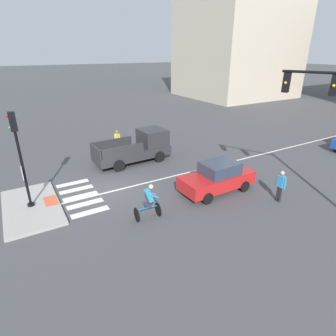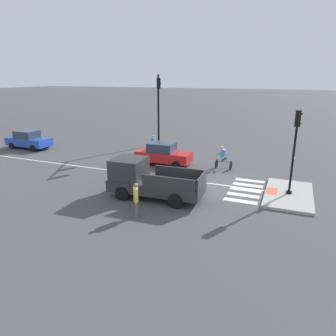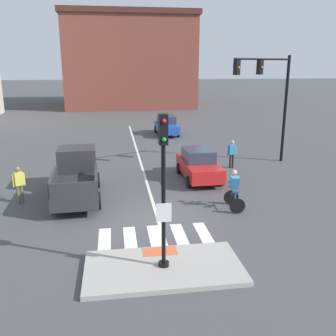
% 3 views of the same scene
% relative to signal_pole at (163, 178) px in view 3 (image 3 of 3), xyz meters
% --- Properties ---
extents(ground_plane, '(300.00, 300.00, 0.00)m').
position_rel_signal_pole_xyz_m(ground_plane, '(0.00, 3.80, -2.89)').
color(ground_plane, '#474749').
extents(traffic_island, '(4.71, 2.49, 0.15)m').
position_rel_signal_pole_xyz_m(traffic_island, '(0.00, 0.01, -2.81)').
color(traffic_island, '#A3A099').
rests_on(traffic_island, ground).
extents(tactile_pad_front, '(1.10, 0.60, 0.01)m').
position_rel_signal_pole_xyz_m(tactile_pad_front, '(0.00, 0.91, -2.73)').
color(tactile_pad_front, '#DB5B38').
rests_on(tactile_pad_front, traffic_island).
extents(signal_pole, '(0.44, 0.38, 4.54)m').
position_rel_signal_pole_xyz_m(signal_pole, '(0.00, 0.00, 0.00)').
color(signal_pole, black).
rests_on(signal_pole, traffic_island).
extents(crosswalk_stripe_a, '(0.44, 1.80, 0.01)m').
position_rel_signal_pole_xyz_m(crosswalk_stripe_a, '(-1.79, 2.36, -2.88)').
color(crosswalk_stripe_a, silver).
rests_on(crosswalk_stripe_a, ground).
extents(crosswalk_stripe_b, '(0.44, 1.80, 0.01)m').
position_rel_signal_pole_xyz_m(crosswalk_stripe_b, '(-0.90, 2.36, -2.88)').
color(crosswalk_stripe_b, silver).
rests_on(crosswalk_stripe_b, ground).
extents(crosswalk_stripe_c, '(0.44, 1.80, 0.01)m').
position_rel_signal_pole_xyz_m(crosswalk_stripe_c, '(0.00, 2.36, -2.88)').
color(crosswalk_stripe_c, silver).
rests_on(crosswalk_stripe_c, ground).
extents(crosswalk_stripe_d, '(0.44, 1.80, 0.01)m').
position_rel_signal_pole_xyz_m(crosswalk_stripe_d, '(0.90, 2.36, -2.88)').
color(crosswalk_stripe_d, silver).
rests_on(crosswalk_stripe_d, ground).
extents(crosswalk_stripe_e, '(0.44, 1.80, 0.01)m').
position_rel_signal_pole_xyz_m(crosswalk_stripe_e, '(1.79, 2.36, -2.88)').
color(crosswalk_stripe_e, silver).
rests_on(crosswalk_stripe_e, ground).
extents(lane_centre_line, '(0.14, 28.00, 0.01)m').
position_rel_signal_pole_xyz_m(lane_centre_line, '(0.29, 13.80, -2.88)').
color(lane_centre_line, silver).
rests_on(lane_centre_line, ground).
extents(traffic_light_mast, '(4.15, 2.07, 6.52)m').
position_rel_signal_pole_xyz_m(traffic_light_mast, '(8.01, 11.48, 1.62)').
color(traffic_light_mast, black).
rests_on(traffic_light_mast, ground).
extents(building_corner_right, '(18.30, 17.47, 12.96)m').
position_rel_signal_pole_xyz_m(building_corner_right, '(1.40, 48.93, 3.61)').
color(building_corner_right, brown).
rests_on(building_corner_right, ground).
extents(car_red_eastbound_mid, '(1.91, 4.13, 1.64)m').
position_rel_signal_pole_xyz_m(car_red_eastbound_mid, '(3.12, 8.93, -2.08)').
color(car_red_eastbound_mid, red).
rests_on(car_red_eastbound_mid, ground).
extents(car_blue_eastbound_distant, '(1.85, 4.10, 1.64)m').
position_rel_signal_pole_xyz_m(car_blue_eastbound_distant, '(3.32, 22.42, -2.08)').
color(car_blue_eastbound_distant, '#2347B7').
rests_on(car_blue_eastbound_distant, ground).
extents(pickup_truck_charcoal_westbound_near, '(2.23, 5.18, 2.08)m').
position_rel_signal_pole_xyz_m(pickup_truck_charcoal_westbound_near, '(-3.10, 7.16, -1.91)').
color(pickup_truck_charcoal_westbound_near, '#2D2D30').
rests_on(pickup_truck_charcoal_westbound_near, ground).
extents(cyclist, '(0.73, 1.13, 1.68)m').
position_rel_signal_pole_xyz_m(cyclist, '(3.65, 4.54, -2.02)').
color(cyclist, black).
rests_on(cyclist, ground).
extents(pedestrian_at_curb_left, '(0.49, 0.37, 1.67)m').
position_rel_signal_pole_xyz_m(pedestrian_at_curb_left, '(-5.55, 6.59, -1.91)').
color(pedestrian_at_curb_left, '#6B6051').
rests_on(pedestrian_at_curb_left, ground).
extents(pedestrian_waiting_far_side, '(0.55, 0.23, 1.67)m').
position_rel_signal_pole_xyz_m(pedestrian_waiting_far_side, '(5.58, 10.89, -1.91)').
color(pedestrian_waiting_far_side, black).
rests_on(pedestrian_waiting_far_side, ground).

